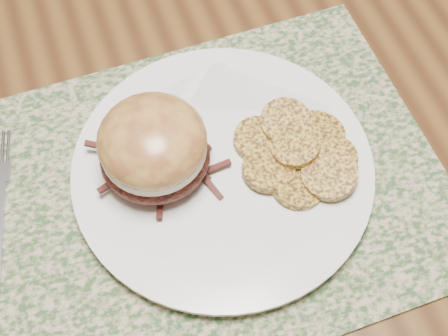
{
  "coord_description": "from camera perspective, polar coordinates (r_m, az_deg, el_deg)",
  "views": [
    {
      "loc": [
        -0.11,
        -0.49,
        1.26
      ],
      "look_at": [
        -0.02,
        -0.24,
        0.79
      ],
      "focal_mm": 50.0,
      "sensor_mm": 36.0,
      "label": 1
    }
  ],
  "objects": [
    {
      "name": "placemat",
      "position": [
        0.57,
        -2.4,
        -2.18
      ],
      "size": [
        0.45,
        0.33,
        0.0
      ],
      "primitive_type": "cube",
      "color": "#315129",
      "rests_on": "dining_table"
    },
    {
      "name": "dining_table",
      "position": [
        0.78,
        -4.77,
        10.49
      ],
      "size": [
        1.5,
        0.9,
        0.75
      ],
      "color": "brown",
      "rests_on": "ground"
    },
    {
      "name": "pork_sandwich",
      "position": [
        0.54,
        -6.47,
        1.87
      ],
      "size": [
        0.11,
        0.11,
        0.07
      ],
      "rotation": [
        0.0,
        0.0,
        -0.19
      ],
      "color": "black",
      "rests_on": "dinner_plate"
    },
    {
      "name": "ground",
      "position": [
        1.36,
        -2.7,
        -7.97
      ],
      "size": [
        3.5,
        3.5,
        0.0
      ],
      "primitive_type": "plane",
      "color": "#53391C",
      "rests_on": "ground"
    },
    {
      "name": "dinner_plate",
      "position": [
        0.57,
        -0.11,
        -0.17
      ],
      "size": [
        0.26,
        0.26,
        0.02
      ],
      "primitive_type": "cylinder",
      "color": "white",
      "rests_on": "placemat"
    },
    {
      "name": "roasted_potatoes",
      "position": [
        0.57,
        6.85,
        1.42
      ],
      "size": [
        0.12,
        0.13,
        0.03
      ],
      "color": "gold",
      "rests_on": "dinner_plate"
    }
  ]
}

